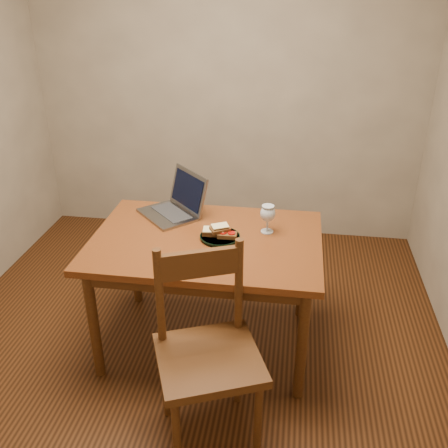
# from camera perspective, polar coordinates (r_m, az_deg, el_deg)

# --- Properties ---
(floor) EXTENTS (3.20, 3.20, 0.02)m
(floor) POSITION_cam_1_polar(r_m,az_deg,el_deg) (3.27, -3.81, -13.19)
(floor) COLOR black
(floor) RESTS_ON ground
(back_wall) EXTENTS (3.20, 0.02, 2.60)m
(back_wall) POSITION_cam_1_polar(r_m,az_deg,el_deg) (4.17, 0.38, 15.87)
(back_wall) COLOR gray
(back_wall) RESTS_ON floor
(front_wall) EXTENTS (3.20, 0.02, 2.60)m
(front_wall) POSITION_cam_1_polar(r_m,az_deg,el_deg) (1.28, -21.12, -13.13)
(front_wall) COLOR gray
(front_wall) RESTS_ON floor
(table) EXTENTS (1.30, 0.90, 0.74)m
(table) POSITION_cam_1_polar(r_m,az_deg,el_deg) (2.87, -2.03, -3.15)
(table) COLOR #51220D
(table) RESTS_ON floor
(chair) EXTENTS (0.61, 0.59, 0.50)m
(chair) POSITION_cam_1_polar(r_m,az_deg,el_deg) (2.38, -1.92, -13.66)
(chair) COLOR #411F0D
(chair) RESTS_ON floor
(plate) EXTENTS (0.23, 0.23, 0.02)m
(plate) POSITION_cam_1_polar(r_m,az_deg,el_deg) (2.82, -0.47, -1.50)
(plate) COLOR black
(plate) RESTS_ON table
(sandwich_cheese) EXTENTS (0.13, 0.08, 0.04)m
(sandwich_cheese) POSITION_cam_1_polar(r_m,az_deg,el_deg) (2.82, -1.20, -0.83)
(sandwich_cheese) COLOR #381E0C
(sandwich_cheese) RESTS_ON plate
(sandwich_tomato) EXTENTS (0.11, 0.07, 0.03)m
(sandwich_tomato) POSITION_cam_1_polar(r_m,az_deg,el_deg) (2.79, 0.37, -1.19)
(sandwich_tomato) COLOR #381E0C
(sandwich_tomato) RESTS_ON plate
(sandwich_top) EXTENTS (0.13, 0.11, 0.03)m
(sandwich_top) POSITION_cam_1_polar(r_m,az_deg,el_deg) (2.80, -0.46, -0.50)
(sandwich_top) COLOR #381E0C
(sandwich_top) RESTS_ON plate
(milk_glass) EXTENTS (0.09, 0.09, 0.17)m
(milk_glass) POSITION_cam_1_polar(r_m,az_deg,el_deg) (2.87, 5.00, 0.59)
(milk_glass) COLOR white
(milk_glass) RESTS_ON table
(laptop) EXTENTS (0.48, 0.48, 0.26)m
(laptop) POSITION_cam_1_polar(r_m,az_deg,el_deg) (3.11, -5.39, 2.39)
(laptop) COLOR slate
(laptop) RESTS_ON table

